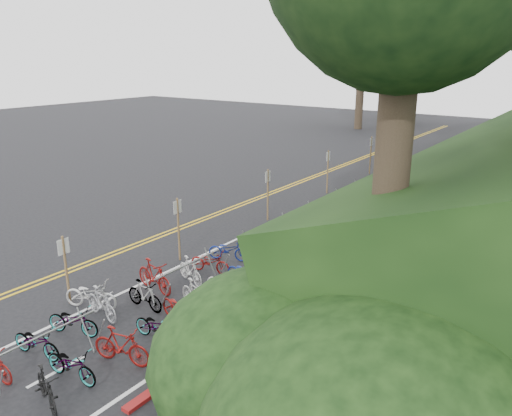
{
  "coord_description": "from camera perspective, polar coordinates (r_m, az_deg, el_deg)",
  "views": [
    {
      "loc": [
        13.48,
        -7.79,
        7.64
      ],
      "look_at": [
        1.46,
        8.85,
        1.3
      ],
      "focal_mm": 35.0,
      "sensor_mm": 36.0,
      "label": 1
    }
  ],
  "objects": [
    {
      "name": "bike_valet",
      "position": [
        15.61,
        -11.9,
        -10.64
      ],
      "size": [
        3.21,
        10.82,
        1.1
      ],
      "color": "maroon",
      "rests_on": "ground"
    },
    {
      "name": "signposts_rest",
      "position": [
        26.06,
        5.1,
        3.31
      ],
      "size": [
        0.08,
        18.4,
        2.5
      ],
      "color": "brown",
      "rests_on": "ground"
    },
    {
      "name": "bike_racks_rest",
      "position": [
        24.25,
        8.71,
        0.71
      ],
      "size": [
        1.14,
        23.0,
        1.17
      ],
      "color": "gray",
      "rests_on": "ground"
    },
    {
      "name": "red_curb",
      "position": [
        22.58,
        13.53,
        -2.98
      ],
      "size": [
        0.25,
        28.0,
        0.1
      ],
      "primitive_type": "cube",
      "color": "maroon",
      "rests_on": "ground"
    },
    {
      "name": "signpost_near",
      "position": [
        16.82,
        -20.93,
        -6.13
      ],
      "size": [
        0.08,
        0.4,
        2.29
      ],
      "color": "brown",
      "rests_on": "ground"
    },
    {
      "name": "ground",
      "position": [
        17.34,
        -21.92,
        -10.32
      ],
      "size": [
        120.0,
        120.0,
        0.0
      ],
      "primitive_type": "plane",
      "color": "black",
      "rests_on": "ground"
    },
    {
      "name": "road_markings",
      "position": [
        23.31,
        0.13,
        -1.96
      ],
      "size": [
        7.47,
        80.0,
        0.01
      ],
      "color": "gold",
      "rests_on": "ground"
    },
    {
      "name": "bike_front",
      "position": [
        16.62,
        -18.35,
        -9.36
      ],
      "size": [
        1.23,
        1.87,
        0.93
      ],
      "primitive_type": "imported",
      "rotation": [
        0.0,
        0.0,
        1.95
      ],
      "color": "beige",
      "rests_on": "ground"
    },
    {
      "name": "bike_rack_front",
      "position": [
        13.48,
        -22.91,
        -14.4
      ],
      "size": [
        1.17,
        2.83,
        1.23
      ],
      "color": "gray",
      "rests_on": "ground"
    }
  ]
}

